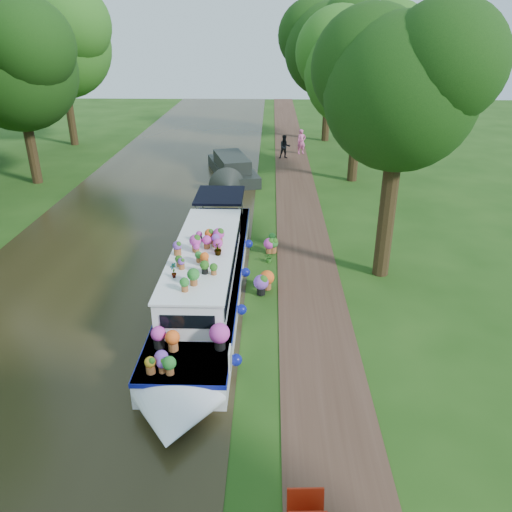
# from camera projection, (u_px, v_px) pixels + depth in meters

# --- Properties ---
(ground) EXTENTS (100.00, 100.00, 0.00)m
(ground) POSITION_uv_depth(u_px,v_px,m) (275.00, 316.00, 15.42)
(ground) COLOR #1C4110
(ground) RESTS_ON ground
(canal_water) EXTENTS (10.00, 100.00, 0.02)m
(canal_water) POSITION_uv_depth(u_px,v_px,m) (83.00, 312.00, 15.58)
(canal_water) COLOR black
(canal_water) RESTS_ON ground
(towpath) EXTENTS (2.20, 100.00, 0.03)m
(towpath) POSITION_uv_depth(u_px,v_px,m) (314.00, 316.00, 15.38)
(towpath) COLOR #422A1E
(towpath) RESTS_ON ground
(plant_boat) EXTENTS (2.29, 13.52, 2.30)m
(plant_boat) POSITION_uv_depth(u_px,v_px,m) (205.00, 277.00, 15.91)
(plant_boat) COLOR white
(plant_boat) RESTS_ON canal_water
(tree_near_overhang) EXTENTS (5.52, 5.28, 8.99)m
(tree_near_overhang) POSITION_uv_depth(u_px,v_px,m) (401.00, 81.00, 15.32)
(tree_near_overhang) COLOR black
(tree_near_overhang) RESTS_ON ground
(tree_near_mid) EXTENTS (6.90, 6.60, 9.40)m
(tree_near_mid) POSITION_uv_depth(u_px,v_px,m) (361.00, 61.00, 26.27)
(tree_near_mid) COLOR black
(tree_near_mid) RESTS_ON ground
(tree_near_far) EXTENTS (7.59, 7.26, 10.30)m
(tree_near_far) POSITION_uv_depth(u_px,v_px,m) (330.00, 42.00, 36.01)
(tree_near_far) COLOR black
(tree_near_far) RESTS_ON ground
(tree_far_c) EXTENTS (7.13, 6.82, 9.59)m
(tree_far_c) POSITION_uv_depth(u_px,v_px,m) (15.00, 60.00, 25.82)
(tree_far_c) COLOR black
(tree_far_c) RESTS_ON ground
(tree_far_d) EXTENTS (8.05, 7.70, 10.85)m
(tree_far_d) POSITION_uv_depth(u_px,v_px,m) (59.00, 38.00, 34.58)
(tree_far_d) COLOR black
(tree_far_d) RESTS_ON ground
(second_boat) EXTENTS (3.57, 7.29, 1.34)m
(second_boat) POSITION_uv_depth(u_px,v_px,m) (232.00, 169.00, 29.13)
(second_boat) COLOR black
(second_boat) RESTS_ON canal_water
(pedestrian_pink) EXTENTS (0.71, 0.58, 1.67)m
(pedestrian_pink) POSITION_uv_depth(u_px,v_px,m) (301.00, 142.00, 34.46)
(pedestrian_pink) COLOR #CC5496
(pedestrian_pink) RESTS_ON towpath
(pedestrian_dark) EXTENTS (0.84, 0.71, 1.54)m
(pedestrian_dark) POSITION_uv_depth(u_px,v_px,m) (285.00, 147.00, 33.26)
(pedestrian_dark) COLOR black
(pedestrian_dark) RESTS_ON towpath
(verge_plant) EXTENTS (0.41, 0.38, 0.38)m
(verge_plant) POSITION_uv_depth(u_px,v_px,m) (269.00, 258.00, 18.84)
(verge_plant) COLOR #307021
(verge_plant) RESTS_ON ground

